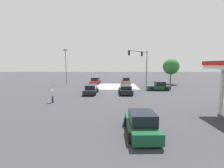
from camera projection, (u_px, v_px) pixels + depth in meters
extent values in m
plane|color=#333338|center=(112.00, 92.00, 25.31)|extent=(137.24, 137.24, 0.00)
cube|color=silver|center=(112.00, 84.00, 35.84)|extent=(10.52, 0.60, 0.01)
cube|color=silver|center=(112.00, 84.00, 34.90)|extent=(10.52, 0.60, 0.01)
cube|color=silver|center=(112.00, 85.00, 33.95)|extent=(10.52, 0.60, 0.01)
cube|color=silver|center=(112.00, 86.00, 33.01)|extent=(10.52, 0.60, 0.01)
cube|color=silver|center=(112.00, 86.00, 32.07)|extent=(10.52, 0.60, 0.01)
cube|color=silver|center=(112.00, 87.00, 31.13)|extent=(10.52, 0.60, 0.01)
cube|color=silver|center=(112.00, 88.00, 30.19)|extent=(10.52, 0.60, 0.01)
cube|color=silver|center=(112.00, 88.00, 29.24)|extent=(10.52, 0.60, 0.01)
cube|color=silver|center=(112.00, 89.00, 28.30)|extent=(10.52, 0.60, 0.01)
cylinder|color=#47474C|center=(147.00, 69.00, 32.11)|extent=(0.18, 0.18, 7.45)
cylinder|color=#47474C|center=(138.00, 51.00, 29.44)|extent=(4.60, 4.60, 0.12)
cube|color=black|center=(142.00, 54.00, 30.39)|extent=(0.40, 0.40, 0.84)
sphere|color=red|center=(141.00, 54.00, 30.27)|extent=(0.16, 0.16, 0.16)
cube|color=black|center=(129.00, 53.00, 27.50)|extent=(0.40, 0.40, 0.84)
sphere|color=gold|center=(128.00, 53.00, 27.38)|extent=(0.16, 0.16, 0.16)
cube|color=black|center=(125.00, 90.00, 24.03)|extent=(1.86, 4.50, 0.63)
cube|color=black|center=(126.00, 87.00, 23.66)|extent=(1.67, 2.55, 0.55)
cylinder|color=black|center=(119.00, 90.00, 25.43)|extent=(0.22, 0.68, 0.68)
cylinder|color=black|center=(130.00, 90.00, 25.43)|extent=(0.22, 0.68, 0.68)
cylinder|color=black|center=(120.00, 93.00, 22.67)|extent=(0.22, 0.68, 0.68)
cylinder|color=black|center=(132.00, 93.00, 22.67)|extent=(0.22, 0.68, 0.68)
cube|color=brown|center=(126.00, 82.00, 35.80)|extent=(1.96, 4.92, 0.71)
cube|color=black|center=(126.00, 79.00, 35.47)|extent=(1.68, 2.56, 0.70)
cylinder|color=black|center=(122.00, 82.00, 37.37)|extent=(0.25, 0.64, 0.63)
cylinder|color=black|center=(129.00, 82.00, 37.27)|extent=(0.25, 0.64, 0.63)
cylinder|color=black|center=(122.00, 83.00, 34.39)|extent=(0.25, 0.64, 0.63)
cylinder|color=black|center=(130.00, 83.00, 34.30)|extent=(0.25, 0.64, 0.63)
cube|color=maroon|center=(95.00, 82.00, 35.86)|extent=(2.11, 4.72, 0.65)
cube|color=black|center=(95.00, 79.00, 36.11)|extent=(1.83, 2.52, 0.70)
cylinder|color=black|center=(98.00, 83.00, 34.41)|extent=(0.25, 0.64, 0.63)
cylinder|color=black|center=(90.00, 83.00, 34.50)|extent=(0.25, 0.64, 0.63)
cylinder|color=black|center=(100.00, 82.00, 37.26)|extent=(0.25, 0.64, 0.63)
cylinder|color=black|center=(92.00, 82.00, 37.35)|extent=(0.25, 0.64, 0.63)
cube|color=#144728|center=(158.00, 87.00, 27.16)|extent=(4.16, 1.72, 0.63)
cube|color=black|center=(160.00, 84.00, 27.06)|extent=(1.77, 1.52, 0.73)
cylinder|color=black|center=(152.00, 89.00, 26.36)|extent=(0.71, 0.23, 0.71)
cylinder|color=black|center=(150.00, 87.00, 28.05)|extent=(0.71, 0.23, 0.71)
cylinder|color=black|center=(167.00, 89.00, 26.31)|extent=(0.71, 0.23, 0.71)
cylinder|color=black|center=(164.00, 87.00, 28.00)|extent=(0.71, 0.23, 0.71)
cube|color=#144728|center=(141.00, 126.00, 10.14)|extent=(1.89, 4.16, 0.69)
cube|color=black|center=(142.00, 118.00, 9.70)|extent=(1.65, 1.81, 0.73)
cylinder|color=black|center=(125.00, 122.00, 11.41)|extent=(0.23, 0.62, 0.61)
cylinder|color=black|center=(149.00, 122.00, 11.45)|extent=(0.23, 0.62, 0.61)
cylinder|color=black|center=(130.00, 138.00, 8.88)|extent=(0.23, 0.62, 0.61)
cylinder|color=black|center=(161.00, 138.00, 8.91)|extent=(0.23, 0.62, 0.61)
cube|color=black|center=(91.00, 91.00, 23.78)|extent=(1.88, 4.32, 0.62)
cube|color=black|center=(91.00, 87.00, 23.99)|extent=(1.64, 2.48, 0.61)
cylinder|color=black|center=(95.00, 93.00, 22.46)|extent=(0.24, 0.65, 0.65)
cylinder|color=black|center=(84.00, 93.00, 22.53)|extent=(0.24, 0.65, 0.65)
cylinder|color=black|center=(98.00, 90.00, 25.08)|extent=(0.24, 0.65, 0.65)
cylinder|color=black|center=(87.00, 90.00, 25.15)|extent=(0.24, 0.65, 0.65)
cylinder|color=silver|center=(222.00, 92.00, 13.77)|extent=(0.36, 0.36, 4.24)
cylinder|color=#232842|center=(52.00, 99.00, 18.38)|extent=(0.14, 0.14, 0.82)
cylinder|color=#232842|center=(53.00, 99.00, 18.26)|extent=(0.14, 0.14, 0.82)
cube|color=beige|center=(52.00, 93.00, 18.23)|extent=(0.41, 0.41, 0.65)
sphere|color=beige|center=(52.00, 90.00, 18.17)|extent=(0.22, 0.22, 0.22)
cylinder|color=slate|center=(66.00, 67.00, 35.77)|extent=(0.16, 0.16, 7.91)
cube|color=#333338|center=(65.00, 50.00, 35.24)|extent=(0.80, 0.36, 0.20)
cylinder|color=brown|center=(170.00, 79.00, 35.64)|extent=(0.26, 0.26, 2.55)
sphere|color=#286B2D|center=(171.00, 67.00, 35.26)|extent=(3.73, 3.73, 3.73)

